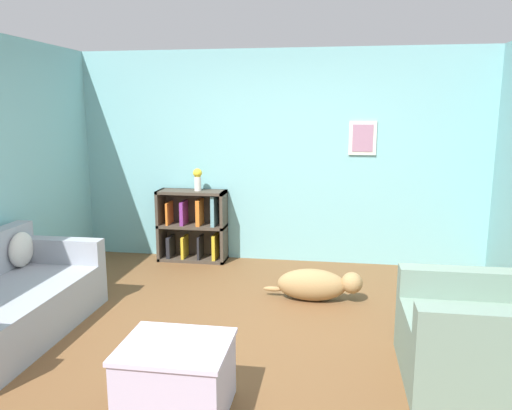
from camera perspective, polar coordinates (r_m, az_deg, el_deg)
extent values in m
plane|color=brown|center=(4.37, -0.84, -14.66)|extent=(14.00, 14.00, 0.00)
cube|color=#7AB7BC|center=(6.20, 2.67, 5.46)|extent=(5.60, 0.10, 2.60)
cube|color=silver|center=(6.09, 12.09, 7.49)|extent=(0.32, 0.02, 0.40)
cube|color=#A37089|center=(6.08, 12.10, 7.49)|extent=(0.24, 0.01, 0.32)
cube|color=#9399A3|center=(4.73, -26.58, -11.14)|extent=(0.91, 1.81, 0.40)
cube|color=#9399A3|center=(5.29, -21.72, -4.82)|extent=(0.91, 0.16, 0.24)
ellipsoid|color=beige|center=(5.25, -25.24, -4.64)|extent=(0.14, 0.34, 0.34)
cube|color=#42382D|center=(6.44, -10.77, -2.21)|extent=(0.04, 0.32, 0.89)
cube|color=#42382D|center=(6.22, -3.67, -2.51)|extent=(0.04, 0.32, 0.89)
cube|color=#42382D|center=(6.46, -6.91, -2.06)|extent=(0.85, 0.02, 0.89)
cube|color=#42382D|center=(6.43, -7.20, -6.08)|extent=(0.85, 0.32, 0.04)
cube|color=#42382D|center=(6.32, -7.29, -2.36)|extent=(0.85, 0.32, 0.04)
cube|color=#42382D|center=(6.24, -7.38, 1.48)|extent=(0.85, 0.32, 0.04)
cube|color=black|center=(6.47, -9.72, -4.76)|extent=(0.05, 0.24, 0.28)
cube|color=orange|center=(6.36, -9.87, -0.90)|extent=(0.03, 0.24, 0.28)
cube|color=gold|center=(6.41, -8.15, -4.80)|extent=(0.03, 0.24, 0.29)
cube|color=#7A2D84|center=(6.30, -8.25, -0.89)|extent=(0.04, 0.24, 0.29)
cube|color=black|center=(6.35, -6.37, -4.85)|extent=(0.03, 0.24, 0.30)
cube|color=orange|center=(6.24, -6.44, -0.81)|extent=(0.05, 0.24, 0.32)
cube|color=gold|center=(6.30, -4.66, -4.83)|extent=(0.04, 0.24, 0.33)
cube|color=#60939E|center=(6.19, -4.78, -0.62)|extent=(0.04, 0.24, 0.38)
cube|color=gray|center=(3.93, 24.51, -14.90)|extent=(1.07, 0.99, 0.47)
cube|color=gray|center=(3.44, 26.76, -12.49)|extent=(1.07, 0.18, 0.22)
cube|color=gray|center=(4.17, 23.42, -8.22)|extent=(1.07, 0.18, 0.22)
cube|color=#BCB2D1|center=(3.35, -9.10, -18.91)|extent=(0.65, 0.56, 0.46)
cube|color=silver|center=(3.25, -9.21, -15.63)|extent=(0.68, 0.58, 0.03)
ellipsoid|color=#9E7A4C|center=(5.07, 6.36, -9.05)|extent=(0.68, 0.29, 0.32)
sphere|color=#9E7A4C|center=(5.06, 10.90, -8.73)|extent=(0.21, 0.21, 0.21)
ellipsoid|color=#9E7A4C|center=(5.17, 1.95, -9.55)|extent=(0.20, 0.05, 0.05)
cylinder|color=silver|center=(6.20, -6.68, 2.43)|extent=(0.08, 0.08, 0.18)
sphere|color=yellow|center=(6.18, -6.71, 3.66)|extent=(0.11, 0.11, 0.11)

